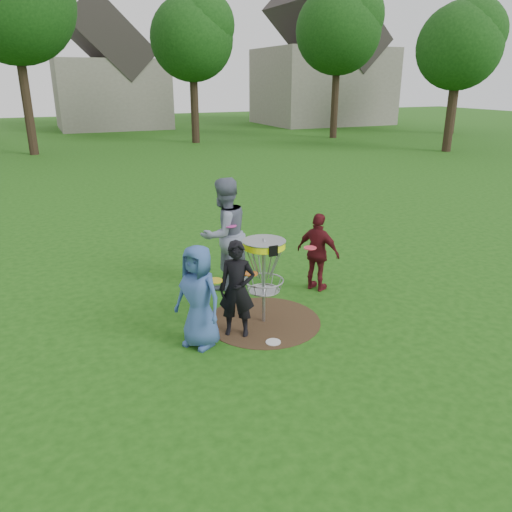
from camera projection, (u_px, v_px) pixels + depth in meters
name	position (u px, v px, depth m)	size (l,w,h in m)	color
ground	(264.00, 321.00, 7.89)	(100.00, 100.00, 0.00)	#19470F
dirt_patch	(264.00, 321.00, 7.89)	(1.80, 1.80, 0.01)	#47331E
player_blue	(198.00, 297.00, 6.96)	(0.73, 0.48, 1.50)	#33518D
player_black	(237.00, 289.00, 7.26)	(0.53, 0.35, 1.46)	black
player_grey	(224.00, 234.00, 8.88)	(0.98, 0.77, 2.02)	slate
player_maroon	(318.00, 252.00, 8.86)	(0.83, 0.35, 1.42)	#58141A
disc_on_grass	(273.00, 342.00, 7.25)	(0.22, 0.22, 0.02)	silver
disc_golf_basket	(264.00, 261.00, 7.55)	(0.66, 0.67, 1.38)	#9EA0A5
held_discs	(253.00, 255.00, 7.91)	(2.26, 1.73, 0.39)	gold
tree_row	(94.00, 22.00, 23.82)	(51.20, 17.42, 9.90)	#38281C
house_row	(137.00, 71.00, 36.85)	(44.50, 10.65, 11.62)	gray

